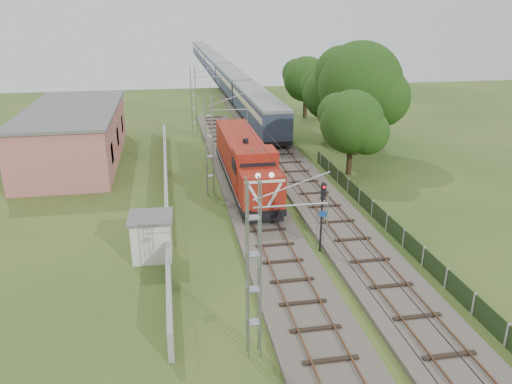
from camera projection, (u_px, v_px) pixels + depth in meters
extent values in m
plane|color=#2E4F1D|center=(280.00, 261.00, 29.44)|extent=(140.00, 140.00, 0.00)
cube|color=#6B6054|center=(259.00, 214.00, 35.86)|extent=(4.20, 70.00, 0.30)
cube|color=black|center=(259.00, 211.00, 35.79)|extent=(2.40, 70.00, 0.10)
cube|color=brown|center=(247.00, 211.00, 35.62)|extent=(0.08, 70.00, 0.05)
cube|color=brown|center=(270.00, 210.00, 35.90)|extent=(0.08, 70.00, 0.05)
cube|color=#6B6054|center=(285.00, 160.00, 48.70)|extent=(4.20, 80.00, 0.30)
cube|color=black|center=(285.00, 158.00, 48.63)|extent=(2.40, 80.00, 0.10)
cube|color=brown|center=(277.00, 158.00, 48.46)|extent=(0.08, 80.00, 0.05)
cube|color=brown|center=(294.00, 157.00, 48.74)|extent=(0.08, 80.00, 0.05)
cylinder|color=gray|center=(291.00, 205.00, 19.46)|extent=(3.00, 0.08, 0.08)
cylinder|color=gray|center=(228.00, 110.00, 37.94)|extent=(3.00, 0.08, 0.08)
cylinder|color=gray|center=(206.00, 77.00, 56.42)|extent=(3.00, 0.08, 0.08)
cylinder|color=black|center=(247.00, 126.00, 38.63)|extent=(0.03, 70.00, 0.03)
cylinder|color=black|center=(247.00, 109.00, 38.18)|extent=(0.03, 70.00, 0.03)
cube|color=#9E9E99|center=(166.00, 188.00, 39.19)|extent=(0.25, 40.00, 1.50)
cube|color=#B96D63|center=(75.00, 136.00, 48.27)|extent=(8.00, 20.00, 5.00)
cube|color=#606060|center=(72.00, 109.00, 47.38)|extent=(8.40, 20.40, 0.25)
cube|color=black|center=(112.00, 153.00, 43.49)|extent=(0.10, 1.60, 1.80)
cube|color=black|center=(117.00, 137.00, 49.03)|extent=(0.10, 1.60, 1.80)
cube|color=black|center=(122.00, 124.00, 54.57)|extent=(0.10, 1.60, 1.80)
cube|color=black|center=(387.00, 222.00, 33.33)|extent=(0.05, 32.00, 1.15)
cube|color=#9E9E99|center=(321.00, 160.00, 47.19)|extent=(0.12, 0.12, 1.20)
cube|color=black|center=(245.00, 175.00, 41.57)|extent=(3.05, 17.31, 0.51)
cube|color=black|center=(257.00, 202.00, 36.50)|extent=(2.24, 3.67, 0.51)
cube|color=black|center=(236.00, 160.00, 46.85)|extent=(2.24, 3.67, 0.51)
cube|color=black|center=(264.00, 219.00, 33.81)|extent=(2.65, 0.25, 0.36)
cube|color=maroon|center=(261.00, 188.00, 34.26)|extent=(2.95, 2.55, 2.34)
sphere|color=white|center=(258.00, 176.00, 32.60)|extent=(0.37, 0.37, 0.37)
sphere|color=white|center=(272.00, 175.00, 32.75)|extent=(0.37, 0.37, 0.37)
cube|color=silver|center=(255.00, 196.00, 32.97)|extent=(1.02, 0.06, 1.70)
cube|color=silver|center=(275.00, 195.00, 33.19)|extent=(1.02, 0.06, 1.70)
cube|color=silver|center=(265.00, 182.00, 32.75)|extent=(2.75, 0.06, 0.18)
cube|color=maroon|center=(255.00, 171.00, 36.41)|extent=(3.05, 2.44, 3.26)
cube|color=black|center=(258.00, 169.00, 35.08)|extent=(2.55, 0.06, 0.92)
cube|color=maroon|center=(240.00, 149.00, 43.33)|extent=(2.85, 12.32, 2.65)
cylinder|color=black|center=(246.00, 141.00, 39.95)|extent=(0.45, 0.45, 0.41)
cylinder|color=gray|center=(253.00, 151.00, 34.99)|extent=(0.12, 0.12, 0.36)
cylinder|color=gray|center=(261.00, 150.00, 35.09)|extent=(0.12, 0.12, 0.36)
cube|color=black|center=(258.00, 121.00, 62.07)|extent=(3.05, 23.15, 0.53)
cube|color=#323D54|center=(258.00, 107.00, 61.49)|extent=(3.16, 23.15, 2.84)
cube|color=beige|center=(258.00, 103.00, 61.31)|extent=(3.20, 22.23, 0.79)
cube|color=gray|center=(258.00, 95.00, 60.95)|extent=(3.21, 23.15, 0.37)
cube|color=black|center=(232.00, 91.00, 84.43)|extent=(3.05, 23.15, 0.53)
cube|color=#323D54|center=(232.00, 81.00, 83.85)|extent=(3.16, 23.15, 2.84)
cube|color=beige|center=(232.00, 78.00, 83.67)|extent=(3.20, 22.23, 0.79)
cube|color=gray|center=(232.00, 72.00, 83.31)|extent=(3.21, 23.15, 0.37)
cube|color=black|center=(217.00, 74.00, 106.80)|extent=(3.05, 23.15, 0.53)
cube|color=#323D54|center=(217.00, 66.00, 106.22)|extent=(3.16, 23.15, 2.84)
cube|color=beige|center=(217.00, 64.00, 106.04)|extent=(3.20, 22.23, 0.79)
cube|color=gray|center=(217.00, 58.00, 105.68)|extent=(3.21, 23.15, 0.37)
cube|color=black|center=(208.00, 63.00, 129.17)|extent=(3.05, 23.15, 0.53)
cube|color=#323D54|center=(207.00, 56.00, 128.59)|extent=(3.16, 23.15, 2.84)
cube|color=beige|center=(207.00, 54.00, 128.40)|extent=(3.20, 22.23, 0.79)
cube|color=gray|center=(207.00, 50.00, 128.04)|extent=(3.21, 23.15, 0.37)
cube|color=black|center=(201.00, 55.00, 151.53)|extent=(3.05, 23.15, 0.53)
cube|color=#323D54|center=(200.00, 49.00, 150.95)|extent=(3.16, 23.15, 2.84)
cube|color=beige|center=(200.00, 47.00, 150.77)|extent=(3.20, 22.23, 0.79)
cube|color=gray|center=(200.00, 44.00, 150.41)|extent=(3.21, 23.15, 0.37)
cylinder|color=black|center=(321.00, 217.00, 29.93)|extent=(0.13, 0.13, 4.49)
cube|color=black|center=(323.00, 192.00, 29.22)|extent=(0.36, 0.30, 0.99)
sphere|color=red|center=(324.00, 187.00, 29.01)|extent=(0.16, 0.16, 0.16)
sphere|color=black|center=(324.00, 192.00, 29.12)|extent=(0.16, 0.16, 0.16)
sphere|color=black|center=(324.00, 197.00, 29.23)|extent=(0.16, 0.16, 0.16)
cube|color=#184391|center=(323.00, 214.00, 29.75)|extent=(0.48, 0.22, 0.36)
cube|color=silver|center=(152.00, 238.00, 29.58)|extent=(2.33, 2.33, 2.46)
cube|color=#606060|center=(150.00, 217.00, 29.12)|extent=(2.68, 2.68, 0.17)
cylinder|color=#3B2918|center=(350.00, 156.00, 44.37)|extent=(0.49, 0.49, 3.40)
sphere|color=#153D10|center=(352.00, 122.00, 43.30)|extent=(5.57, 5.57, 5.57)
sphere|color=#153D10|center=(367.00, 132.00, 42.98)|extent=(3.90, 3.90, 3.90)
sphere|color=#153D10|center=(338.00, 113.00, 43.83)|extent=(3.62, 3.62, 3.62)
cylinder|color=#3B2918|center=(357.00, 130.00, 50.30)|extent=(0.60, 0.60, 5.06)
sphere|color=#153D10|center=(360.00, 84.00, 48.72)|extent=(8.27, 8.27, 8.27)
sphere|color=#153D10|center=(380.00, 97.00, 48.24)|extent=(5.79, 5.79, 5.79)
sphere|color=#153D10|center=(342.00, 73.00, 49.50)|extent=(5.38, 5.38, 5.38)
cylinder|color=#3B2918|center=(329.00, 123.00, 56.51)|extent=(0.53, 0.53, 3.75)
sphere|color=#153D10|center=(330.00, 93.00, 55.34)|extent=(6.14, 6.14, 6.14)
sphere|color=#153D10|center=(343.00, 101.00, 54.98)|extent=(4.30, 4.30, 4.30)
sphere|color=#153D10|center=(318.00, 85.00, 55.91)|extent=(3.99, 3.99, 3.99)
cylinder|color=#3B2918|center=(305.00, 104.00, 67.95)|extent=(0.56, 0.56, 3.68)
sphere|color=#153D10|center=(306.00, 79.00, 66.79)|extent=(6.02, 6.02, 6.02)
sphere|color=#153D10|center=(316.00, 86.00, 66.45)|extent=(4.22, 4.22, 4.22)
sphere|color=#153D10|center=(297.00, 73.00, 67.36)|extent=(3.91, 3.91, 3.91)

